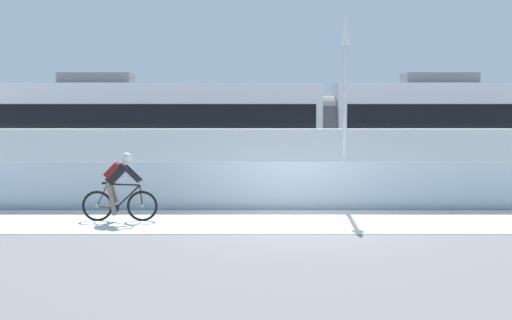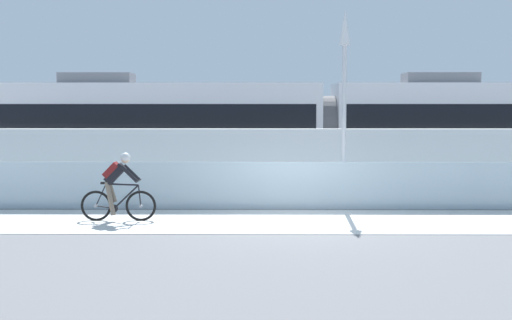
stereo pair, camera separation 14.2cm
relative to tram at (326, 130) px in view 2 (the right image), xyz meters
The scene contains 9 objects.
ground_plane 7.24m from the tram, 101.22° to the right, with size 200.00×200.00×0.00m, color slate.
bike_path_deck 7.23m from the tram, 101.22° to the right, with size 32.00×3.20×0.01m, color silver.
glass_parapet 5.34m from the tram, 105.21° to the right, with size 32.00×0.05×1.24m, color silver.
concrete_barrier_wall 3.58m from the tram, 113.01° to the right, with size 32.00×0.36×2.05m, color white.
tram_rail_near 2.44m from the tram, 152.17° to the right, with size 32.00×0.08×0.01m, color #595654.
tram_rail_far 2.44m from the tram, 152.17° to the left, with size 32.00×0.08×0.01m, color #595654.
tram is the anchor object (origin of this frame).
cyclist_on_bike 8.89m from the tram, 129.04° to the right, with size 1.77×0.58×1.61m.
lamp_post_antenna 4.90m from the tram, 90.22° to the right, with size 0.28×0.28×5.20m.
Camera 2 is at (-0.86, -14.92, 2.64)m, focal length 45.30 mm.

